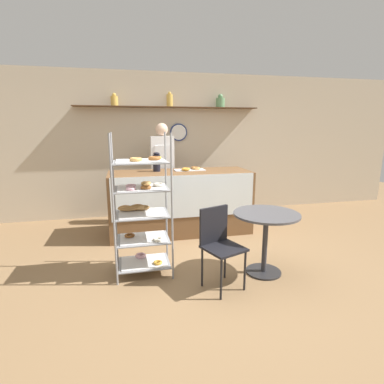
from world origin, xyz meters
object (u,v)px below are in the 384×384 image
cafe_table (266,228)px  cafe_chair (219,239)px  coffee_carafe (157,162)px  donut_tray_counter (190,169)px  pastry_rack (142,210)px  person_worker (163,169)px

cafe_table → cafe_chair: size_ratio=0.87×
cafe_table → coffee_carafe: (-1.06, 1.72, 0.60)m
cafe_table → donut_tray_counter: donut_tray_counter is taller
cafe_chair → pastry_rack: bearing=127.0°
coffee_carafe → cafe_table: bearing=-58.3°
pastry_rack → coffee_carafe: size_ratio=5.40×
person_worker → donut_tray_counter: 0.62m
pastry_rack → coffee_carafe: pastry_rack is taller
coffee_carafe → donut_tray_counter: size_ratio=0.62×
donut_tray_counter → pastry_rack: bearing=-122.5°
person_worker → donut_tray_counter: size_ratio=3.61×
pastry_rack → cafe_table: bearing=-13.5°
person_worker → coffee_carafe: (-0.15, -0.46, 0.18)m
cafe_chair → donut_tray_counter: size_ratio=1.77×
cafe_chair → donut_tray_counter: (0.10, 1.86, 0.50)m
pastry_rack → cafe_chair: size_ratio=1.89×
pastry_rack → cafe_chair: (0.78, -0.48, -0.23)m
cafe_table → coffee_carafe: 2.11m
cafe_chair → coffee_carafe: bearing=82.3°
pastry_rack → coffee_carafe: (0.33, 1.39, 0.39)m
cafe_table → donut_tray_counter: (-0.52, 1.71, 0.47)m
coffee_carafe → cafe_chair: bearing=-76.6°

